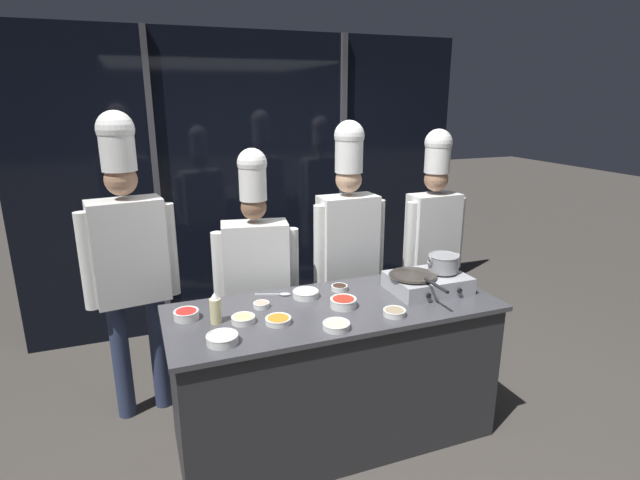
{
  "coord_description": "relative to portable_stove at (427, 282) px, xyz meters",
  "views": [
    {
      "loc": [
        -1.08,
        -2.58,
        2.15
      ],
      "look_at": [
        0.0,
        0.25,
        1.27
      ],
      "focal_mm": 28.0,
      "sensor_mm": 36.0,
      "label": 1
    }
  ],
  "objects": [
    {
      "name": "prep_bowl_shrimp",
      "position": [
        -1.09,
        0.12,
        -0.04
      ],
      "size": [
        0.1,
        0.1,
        0.03
      ],
      "color": "white",
      "rests_on": "demo_counter"
    },
    {
      "name": "demo_counter",
      "position": [
        -0.66,
        -0.02,
        -0.51
      ],
      "size": [
        2.01,
        0.79,
        0.92
      ],
      "color": "#2D2D30",
      "rests_on": "ground_plane"
    },
    {
      "name": "prep_bowl_carrots",
      "position": [
        -1.05,
        -0.12,
        -0.04
      ],
      "size": [
        0.15,
        0.15,
        0.03
      ],
      "color": "white",
      "rests_on": "demo_counter"
    },
    {
      "name": "prep_bowl_bell_pepper",
      "position": [
        -1.53,
        0.12,
        -0.03
      ],
      "size": [
        0.14,
        0.14,
        0.05
      ],
      "color": "white",
      "rests_on": "demo_counter"
    },
    {
      "name": "chef_sous",
      "position": [
        -0.99,
        0.62,
        0.04
      ],
      "size": [
        0.58,
        0.31,
        1.82
      ],
      "rotation": [
        0.0,
        0.0,
        2.97
      ],
      "color": "#232326",
      "rests_on": "ground_plane"
    },
    {
      "name": "prep_bowl_garlic",
      "position": [
        -0.78,
        0.17,
        -0.03
      ],
      "size": [
        0.17,
        0.17,
        0.05
      ],
      "color": "white",
      "rests_on": "demo_counter"
    },
    {
      "name": "stock_pot",
      "position": [
        0.11,
        0.0,
        0.12
      ],
      "size": [
        0.23,
        0.2,
        0.11
      ],
      "color": "#93969B",
      "rests_on": "portable_stove"
    },
    {
      "name": "ground_plane",
      "position": [
        -0.66,
        -0.02,
        -0.98
      ],
      "size": [
        24.0,
        24.0,
        0.0
      ],
      "primitive_type": "plane",
      "color": "#47423D"
    },
    {
      "name": "prep_bowl_soy_glaze",
      "position": [
        -0.54,
        0.21,
        -0.04
      ],
      "size": [
        0.11,
        0.11,
        0.03
      ],
      "color": "white",
      "rests_on": "demo_counter"
    },
    {
      "name": "prep_bowl_ginger",
      "position": [
        -1.23,
        -0.05,
        -0.03
      ],
      "size": [
        0.14,
        0.14,
        0.04
      ],
      "color": "white",
      "rests_on": "demo_counter"
    },
    {
      "name": "chef_head",
      "position": [
        -1.8,
        0.72,
        0.22
      ],
      "size": [
        0.59,
        0.3,
        2.07
      ],
      "rotation": [
        0.0,
        0.0,
        3.28
      ],
      "color": "#2D3856",
      "rests_on": "ground_plane"
    },
    {
      "name": "chef_pastry",
      "position": [
        0.47,
        0.66,
        0.14
      ],
      "size": [
        0.53,
        0.22,
        1.91
      ],
      "rotation": [
        0.0,
        0.0,
        3.17
      ],
      "color": "#232326",
      "rests_on": "ground_plane"
    },
    {
      "name": "serving_spoon_slotted",
      "position": [
        -0.93,
        0.26,
        -0.05
      ],
      "size": [
        0.23,
        0.11,
        0.02
      ],
      "color": "#B2B5BA",
      "rests_on": "demo_counter"
    },
    {
      "name": "portable_stove",
      "position": [
        0.0,
        0.0,
        0.0
      ],
      "size": [
        0.49,
        0.38,
        0.12
      ],
      "color": "#B2B5BA",
      "rests_on": "demo_counter"
    },
    {
      "name": "squeeze_bottle_oil",
      "position": [
        -1.38,
        0.01,
        0.03
      ],
      "size": [
        0.06,
        0.06,
        0.18
      ],
      "color": "beige",
      "rests_on": "demo_counter"
    },
    {
      "name": "prep_bowl_mushrooms",
      "position": [
        -0.39,
        -0.27,
        -0.03
      ],
      "size": [
        0.13,
        0.13,
        0.04
      ],
      "color": "white",
      "rests_on": "demo_counter"
    },
    {
      "name": "chef_line",
      "position": [
        -0.28,
        0.66,
        0.17
      ],
      "size": [
        0.57,
        0.23,
        1.99
      ],
      "rotation": [
        0.0,
        0.0,
        3.16
      ],
      "color": "#4C4C51",
      "rests_on": "ground_plane"
    },
    {
      "name": "frying_pan",
      "position": [
        -0.11,
        -0.01,
        0.08
      ],
      "size": [
        0.31,
        0.54,
        0.04
      ],
      "color": "#38332D",
      "rests_on": "portable_stove"
    },
    {
      "name": "prep_bowl_noodles",
      "position": [
        -0.77,
        -0.31,
        -0.03
      ],
      "size": [
        0.15,
        0.15,
        0.04
      ],
      "color": "white",
      "rests_on": "demo_counter"
    },
    {
      "name": "window_wall_back",
      "position": [
        -0.66,
        1.93,
        0.37
      ],
      "size": [
        4.13,
        0.09,
        2.7
      ],
      "color": "black",
      "rests_on": "ground_plane"
    },
    {
      "name": "prep_bowl_onion",
      "position": [
        -1.39,
        -0.25,
        -0.03
      ],
      "size": [
        0.17,
        0.17,
        0.05
      ],
      "color": "white",
      "rests_on": "demo_counter"
    },
    {
      "name": "prep_bowl_chili_flakes",
      "position": [
        -0.62,
        -0.05,
        -0.02
      ],
      "size": [
        0.16,
        0.16,
        0.06
      ],
      "color": "white",
      "rests_on": "demo_counter"
    }
  ]
}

